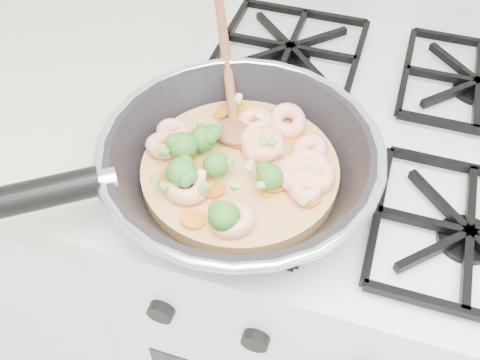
% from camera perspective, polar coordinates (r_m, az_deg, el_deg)
% --- Properties ---
extents(stove, '(0.60, 0.60, 0.92)m').
position_cam_1_polar(stove, '(1.17, 8.99, -11.03)').
color(stove, white).
rests_on(stove, ground).
extents(skillet, '(0.46, 0.51, 0.10)m').
position_cam_1_polar(skillet, '(0.69, -0.32, 1.78)').
color(skillet, black).
rests_on(skillet, stove).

